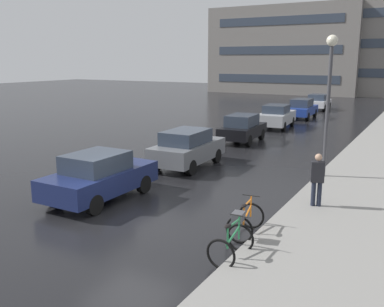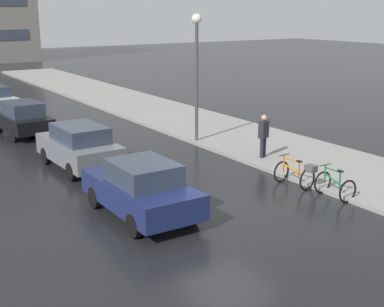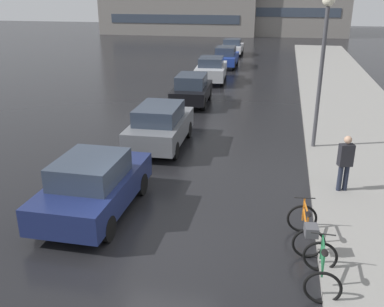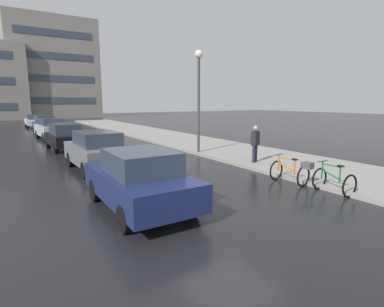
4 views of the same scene
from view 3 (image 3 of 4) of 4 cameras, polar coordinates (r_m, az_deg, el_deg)
ground_plane at (r=10.34m, az=-4.23°, el=-12.16°), size 140.00×140.00×0.00m
sidewalk_kerb at (r=19.44m, az=21.74°, el=2.78°), size 4.80×60.00×0.14m
bicycle_nearest at (r=9.25m, az=16.88°, el=-14.61°), size 0.75×1.12×0.98m
bicycle_second at (r=10.34m, az=15.02°, el=-9.72°), size 0.86×1.48×1.00m
car_navy at (r=11.65m, az=-12.98°, el=-4.13°), size 1.94×4.12×1.62m
car_grey at (r=16.28m, az=-4.27°, el=3.76°), size 1.95×4.11×1.65m
car_black at (r=22.56m, az=-0.04°, el=8.57°), size 1.94×3.88×1.58m
car_silver at (r=28.35m, az=2.59°, el=11.15°), size 2.14×4.35×1.61m
car_blue at (r=34.14m, az=4.52°, el=12.74°), size 1.84×4.27×1.57m
car_white at (r=40.73m, az=5.40°, el=13.98°), size 1.91×3.75×1.48m
pedestrian at (r=13.03m, az=19.73°, el=-1.07°), size 0.45×0.35×1.82m
streetlamp at (r=15.94m, az=17.15°, el=13.35°), size 0.43×0.43×5.54m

